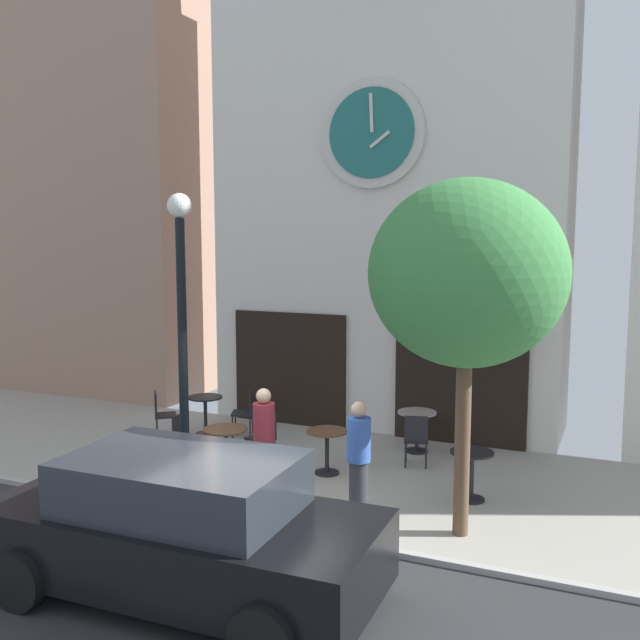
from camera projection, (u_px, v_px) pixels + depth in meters
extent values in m
cube|color=#9E998E|center=(315.00, 472.00, 11.74)|extent=(25.99, 5.00, 0.05)
cube|color=#A8A5A0|center=(240.00, 524.00, 9.48)|extent=(25.99, 0.12, 0.08)
cube|color=silver|center=(390.00, 184.00, 14.35)|extent=(7.00, 2.13, 9.79)
cylinder|color=beige|center=(372.00, 133.00, 13.22)|extent=(2.03, 0.10, 2.03)
cylinder|color=#1E6660|center=(371.00, 133.00, 13.16)|extent=(1.67, 0.04, 1.67)
cube|color=beige|center=(380.00, 139.00, 13.07)|extent=(0.41, 0.03, 0.32)
cube|color=beige|center=(371.00, 113.00, 13.08)|extent=(0.09, 0.03, 0.71)
cube|color=black|center=(290.00, 368.00, 14.49)|extent=(2.45, 0.10, 2.30)
cube|color=black|center=(460.00, 383.00, 13.10)|extent=(2.45, 0.10, 2.30)
cube|color=#B23333|center=(469.00, 315.00, 12.58)|extent=(2.24, 0.90, 0.12)
cube|color=#9E7A66|center=(113.00, 146.00, 18.48)|extent=(6.28, 4.60, 12.30)
cylinder|color=black|center=(186.00, 479.00, 10.81)|extent=(0.32, 0.32, 0.36)
cylinder|color=black|center=(183.00, 357.00, 10.58)|extent=(0.14, 0.14, 4.12)
sphere|color=white|center=(179.00, 205.00, 10.30)|extent=(0.36, 0.36, 0.36)
cylinder|color=brown|center=(462.00, 440.00, 9.11)|extent=(0.20, 0.20, 2.53)
ellipsoid|color=#3D8442|center=(467.00, 273.00, 8.84)|extent=(2.50, 2.25, 2.37)
cylinder|color=black|center=(205.00, 416.00, 13.77)|extent=(0.07, 0.07, 0.74)
cylinder|color=black|center=(206.00, 434.00, 13.81)|extent=(0.40, 0.40, 0.03)
cylinder|color=black|center=(205.00, 397.00, 13.72)|extent=(0.66, 0.66, 0.03)
cylinder|color=black|center=(226.00, 452.00, 11.50)|extent=(0.07, 0.07, 0.75)
cylinder|color=black|center=(226.00, 473.00, 11.55)|extent=(0.40, 0.40, 0.03)
cylinder|color=brown|center=(226.00, 429.00, 11.46)|extent=(0.72, 0.72, 0.03)
cylinder|color=black|center=(327.00, 452.00, 11.54)|extent=(0.07, 0.07, 0.71)
cylinder|color=black|center=(327.00, 473.00, 11.58)|extent=(0.40, 0.40, 0.03)
cylinder|color=brown|center=(327.00, 431.00, 11.50)|extent=(0.67, 0.67, 0.03)
cylinder|color=black|center=(417.00, 432.00, 12.69)|extent=(0.07, 0.07, 0.72)
cylinder|color=black|center=(416.00, 451.00, 12.73)|extent=(0.40, 0.40, 0.03)
cylinder|color=gray|center=(417.00, 412.00, 12.65)|extent=(0.69, 0.69, 0.03)
cylinder|color=black|center=(471.00, 476.00, 10.39)|extent=(0.07, 0.07, 0.72)
cylinder|color=black|center=(471.00, 499.00, 10.43)|extent=(0.40, 0.40, 0.03)
cylinder|color=black|center=(472.00, 452.00, 10.35)|extent=(0.64, 0.64, 0.03)
cube|color=black|center=(189.00, 442.00, 11.79)|extent=(0.41, 0.41, 0.04)
cube|color=black|center=(179.00, 428.00, 11.83)|extent=(0.05, 0.38, 0.45)
cylinder|color=black|center=(193.00, 459.00, 11.60)|extent=(0.03, 0.03, 0.45)
cylinder|color=black|center=(203.00, 453.00, 11.92)|extent=(0.03, 0.03, 0.45)
cylinder|color=black|center=(175.00, 457.00, 11.73)|extent=(0.03, 0.03, 0.45)
cylinder|color=black|center=(186.00, 451.00, 12.04)|extent=(0.03, 0.03, 0.45)
cube|color=black|center=(166.00, 415.00, 13.52)|extent=(0.56, 0.56, 0.04)
cube|color=black|center=(156.00, 404.00, 13.45)|extent=(0.27, 0.32, 0.45)
cylinder|color=black|center=(176.00, 428.00, 13.43)|extent=(0.03, 0.03, 0.45)
cylinder|color=black|center=(175.00, 424.00, 13.76)|extent=(0.03, 0.03, 0.45)
cylinder|color=black|center=(157.00, 430.00, 13.35)|extent=(0.03, 0.03, 0.45)
cylinder|color=black|center=(157.00, 425.00, 13.67)|extent=(0.03, 0.03, 0.45)
cube|color=black|center=(242.00, 413.00, 13.69)|extent=(0.52, 0.52, 0.04)
cube|color=black|center=(252.00, 402.00, 13.65)|extent=(0.17, 0.37, 0.45)
cylinder|color=black|center=(235.00, 422.00, 13.89)|extent=(0.03, 0.03, 0.45)
cylinder|color=black|center=(232.00, 427.00, 13.55)|extent=(0.03, 0.03, 0.45)
cylinder|color=black|center=(253.00, 422.00, 13.88)|extent=(0.03, 0.03, 0.45)
cylinder|color=black|center=(250.00, 427.00, 13.54)|extent=(0.03, 0.03, 0.45)
cube|color=black|center=(416.00, 440.00, 11.93)|extent=(0.49, 0.49, 0.04)
cube|color=black|center=(416.00, 429.00, 11.73)|extent=(0.38, 0.14, 0.45)
cylinder|color=black|center=(426.00, 450.00, 12.10)|extent=(0.03, 0.03, 0.45)
cylinder|color=black|center=(406.00, 449.00, 12.15)|extent=(0.03, 0.03, 0.45)
cylinder|color=black|center=(426.00, 456.00, 11.77)|extent=(0.03, 0.03, 0.45)
cylinder|color=black|center=(405.00, 455.00, 11.82)|extent=(0.03, 0.03, 0.45)
cube|color=black|center=(260.00, 438.00, 11.99)|extent=(0.53, 0.53, 0.04)
cube|color=black|center=(268.00, 424.00, 12.09)|extent=(0.37, 0.19, 0.45)
cylinder|color=black|center=(246.00, 451.00, 12.03)|extent=(0.03, 0.03, 0.45)
cylinder|color=black|center=(259.00, 456.00, 11.78)|extent=(0.03, 0.03, 0.45)
cylinder|color=black|center=(262.00, 447.00, 12.26)|extent=(0.03, 0.03, 0.45)
cylinder|color=black|center=(275.00, 451.00, 12.01)|extent=(0.03, 0.03, 0.45)
cylinder|color=#2D2D38|center=(359.00, 491.00, 9.61)|extent=(0.36, 0.36, 0.85)
cylinder|color=#3359B2|center=(359.00, 439.00, 9.52)|extent=(0.44, 0.44, 0.60)
sphere|color=tan|center=(359.00, 410.00, 9.47)|extent=(0.22, 0.22, 0.22)
cylinder|color=#2D2D38|center=(264.00, 472.00, 10.41)|extent=(0.30, 0.30, 0.85)
cylinder|color=maroon|center=(264.00, 423.00, 10.32)|extent=(0.36, 0.36, 0.60)
sphere|color=tan|center=(264.00, 396.00, 10.27)|extent=(0.22, 0.22, 0.22)
cube|color=black|center=(183.00, 542.00, 7.63)|extent=(4.34, 1.89, 0.75)
cube|color=#262B33|center=(182.00, 484.00, 7.55)|extent=(2.44, 1.64, 0.60)
cylinder|color=black|center=(263.00, 639.00, 6.31)|extent=(0.64, 0.23, 0.64)
cylinder|color=black|center=(336.00, 554.00, 7.96)|extent=(0.64, 0.23, 0.64)
cylinder|color=black|center=(20.00, 580.00, 7.38)|extent=(0.64, 0.23, 0.64)
cylinder|color=black|center=(128.00, 516.00, 9.03)|extent=(0.64, 0.23, 0.64)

